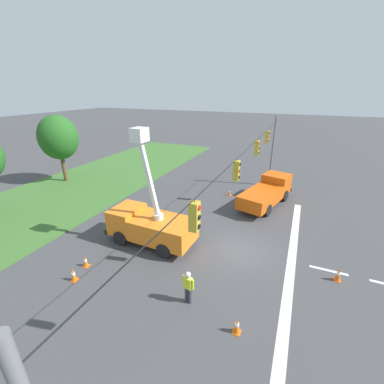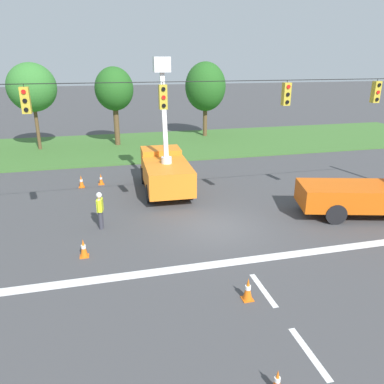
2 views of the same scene
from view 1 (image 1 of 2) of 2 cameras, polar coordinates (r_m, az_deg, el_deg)
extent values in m
plane|color=#424244|center=(17.22, 10.54, -12.47)|extent=(200.00, 200.00, 0.00)
cube|color=#3D6B2D|center=(26.77, -30.19, -2.13)|extent=(56.00, 12.00, 0.10)
cube|color=silver|center=(17.01, 21.22, -14.24)|extent=(17.60, 0.50, 0.01)
cube|color=silver|center=(17.18, 28.07, -15.12)|extent=(0.20, 2.00, 0.01)
cylinder|color=slate|center=(27.80, 17.41, 8.48)|extent=(0.20, 0.20, 7.20)
cylinder|color=black|center=(14.58, 12.34, 9.47)|extent=(26.00, 0.03, 0.03)
cylinder|color=black|center=(7.63, 0.55, -1.93)|extent=(0.02, 0.02, 0.10)
cube|color=gold|center=(7.86, 0.53, -5.46)|extent=(0.32, 0.28, 0.96)
cylinder|color=red|center=(7.66, 1.65, -3.56)|extent=(0.16, 0.05, 0.16)
cylinder|color=black|center=(7.81, 1.62, -5.67)|extent=(0.16, 0.05, 0.16)
cylinder|color=black|center=(7.96, 1.60, -7.71)|extent=(0.16, 0.05, 0.16)
cylinder|color=black|center=(12.27, 9.96, 7.07)|extent=(0.02, 0.02, 0.10)
cube|color=gold|center=(12.41, 9.80, 4.71)|extent=(0.32, 0.28, 0.96)
cylinder|color=black|center=(12.29, 10.62, 6.04)|extent=(0.16, 0.05, 0.16)
cylinder|color=red|center=(12.38, 10.52, 4.61)|extent=(0.16, 0.05, 0.16)
cylinder|color=black|center=(12.48, 10.42, 3.21)|extent=(0.16, 0.05, 0.16)
cylinder|color=black|center=(17.44, 14.36, 11.14)|extent=(0.02, 0.02, 0.10)
cube|color=gold|center=(17.55, 14.20, 9.44)|extent=(0.32, 0.28, 0.96)
cylinder|color=red|center=(17.46, 14.82, 10.40)|extent=(0.16, 0.05, 0.16)
cylinder|color=black|center=(17.52, 14.72, 9.38)|extent=(0.16, 0.05, 0.16)
cylinder|color=black|center=(17.59, 14.62, 8.36)|extent=(0.16, 0.05, 0.16)
cylinder|color=black|center=(21.85, 16.46, 13.02)|extent=(0.02, 0.02, 0.10)
cube|color=gold|center=(21.93, 16.31, 11.66)|extent=(0.32, 0.28, 0.96)
cylinder|color=black|center=(21.86, 16.82, 12.43)|extent=(0.16, 0.05, 0.16)
cylinder|color=red|center=(21.91, 16.73, 11.61)|extent=(0.16, 0.05, 0.16)
cylinder|color=black|center=(21.97, 16.64, 10.79)|extent=(0.16, 0.05, 0.16)
cylinder|color=brown|center=(31.52, -26.57, 4.91)|extent=(0.41, 0.41, 3.22)
ellipsoid|color=#235B1E|center=(30.85, -27.61, 10.71)|extent=(3.91, 4.03, 4.64)
cube|color=orange|center=(16.83, -6.44, -8.28)|extent=(2.62, 4.07, 1.38)
cube|color=orange|center=(18.27, -14.16, -5.75)|extent=(2.45, 1.79, 1.68)
cube|color=#1E2838|center=(18.50, -15.70, -4.53)|extent=(2.12, 0.17, 0.75)
cube|color=black|center=(19.15, -16.17, -6.95)|extent=(2.49, 0.24, 0.30)
cylinder|color=black|center=(17.80, -15.64, -9.81)|extent=(0.31, 1.01, 1.00)
cylinder|color=black|center=(19.31, -11.28, -6.70)|extent=(0.31, 1.01, 1.00)
cylinder|color=black|center=(16.06, -6.27, -12.83)|extent=(0.31, 1.01, 1.00)
cylinder|color=black|center=(17.73, -2.40, -9.05)|extent=(0.31, 1.01, 1.00)
cylinder|color=silver|center=(16.55, -7.41, -5.44)|extent=(0.60, 0.60, 0.36)
cube|color=white|center=(15.89, -9.39, 2.43)|extent=(0.28, 1.27, 5.07)
cube|color=white|center=(15.50, -11.64, 12.36)|extent=(0.93, 0.83, 0.80)
cube|color=#D6560F|center=(22.52, 14.98, -1.19)|extent=(5.07, 3.46, 1.10)
cube|color=#D6560F|center=(25.28, 18.19, 1.83)|extent=(2.50, 2.66, 1.77)
cube|color=#1E2838|center=(25.81, 18.84, 2.88)|extent=(0.62, 1.92, 0.80)
cube|color=black|center=(26.48, 18.86, 0.95)|extent=(0.77, 2.27, 0.30)
cylinder|color=black|center=(25.71, 15.56, 0.36)|extent=(1.04, 0.54, 1.00)
cylinder|color=black|center=(25.04, 19.97, -0.78)|extent=(1.04, 0.54, 1.00)
cylinder|color=black|center=(22.45, 11.51, -2.48)|extent=(1.04, 0.54, 1.00)
cylinder|color=black|center=(21.68, 16.46, -3.89)|extent=(1.04, 0.54, 1.00)
cylinder|color=#383842|center=(13.26, -0.47, -22.05)|extent=(0.18, 0.18, 0.85)
cylinder|color=#383842|center=(13.34, -1.22, -21.70)|extent=(0.18, 0.18, 0.85)
cube|color=#D8EA26|center=(12.81, -0.87, -19.53)|extent=(0.32, 0.44, 0.60)
cube|color=silver|center=(12.81, -0.87, -19.53)|extent=(0.17, 0.43, 0.62)
cylinder|color=#D8EA26|center=(12.67, 0.18, -19.91)|extent=(0.11, 0.11, 0.55)
cylinder|color=#D8EA26|center=(12.91, -1.89, -18.97)|extent=(0.11, 0.11, 0.55)
sphere|color=tan|center=(12.53, -0.88, -18.06)|extent=(0.22, 0.22, 0.22)
sphere|color=white|center=(12.49, -0.88, -17.85)|extent=(0.26, 0.26, 0.26)
cube|color=orange|center=(25.18, 8.27, -0.69)|extent=(0.36, 0.36, 0.03)
cone|color=orange|center=(25.05, 8.31, 0.02)|extent=(0.26, 0.26, 0.64)
cylinder|color=white|center=(25.04, 8.32, 0.09)|extent=(0.16, 0.16, 0.12)
cube|color=orange|center=(12.60, 9.83, -28.29)|extent=(0.36, 0.36, 0.03)
cone|color=orange|center=(12.30, 9.96, -27.13)|extent=(0.30, 0.30, 0.75)
cylinder|color=white|center=(12.28, 9.97, -27.02)|extent=(0.18, 0.18, 0.13)
cube|color=orange|center=(16.79, -22.43, -14.92)|extent=(0.36, 0.36, 0.03)
cone|color=orange|center=(16.59, -22.61, -13.94)|extent=(0.27, 0.27, 0.67)
cylinder|color=white|center=(16.57, -22.62, -13.85)|extent=(0.17, 0.17, 0.12)
cube|color=orange|center=(16.00, -24.63, -17.37)|extent=(0.36, 0.36, 0.03)
cone|color=orange|center=(15.77, -24.86, -16.26)|extent=(0.30, 0.30, 0.75)
cylinder|color=white|center=(15.74, -24.88, -16.16)|extent=(0.19, 0.19, 0.13)
cube|color=orange|center=(16.64, 29.49, -16.68)|extent=(0.36, 0.36, 0.03)
cone|color=orange|center=(16.41, 29.76, -15.57)|extent=(0.31, 0.31, 0.77)
cylinder|color=white|center=(16.39, 29.79, -15.46)|extent=(0.19, 0.19, 0.14)
camera|label=2|loc=(15.54, 75.47, -2.78)|focal=35.00mm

